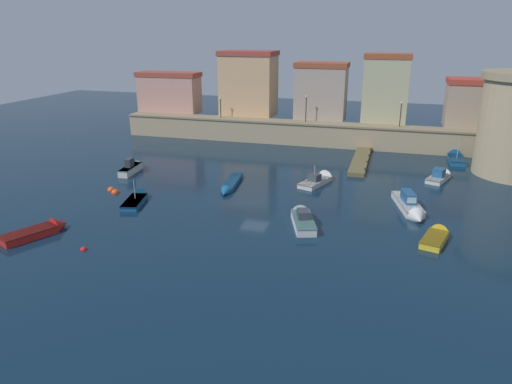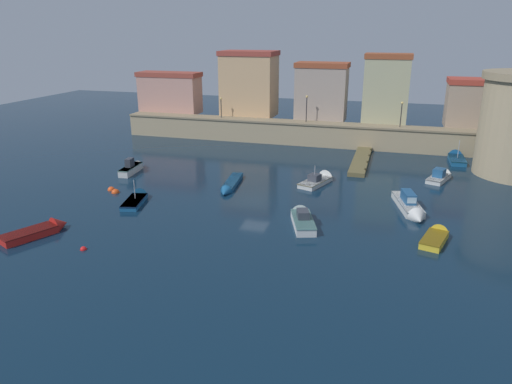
{
  "view_description": "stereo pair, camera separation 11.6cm",
  "coord_description": "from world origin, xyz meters",
  "px_view_note": "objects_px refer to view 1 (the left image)",
  "views": [
    {
      "loc": [
        12.23,
        -41.13,
        15.69
      ],
      "look_at": [
        0.0,
        0.45,
        0.85
      ],
      "focal_mm": 33.38,
      "sensor_mm": 36.0,
      "label": 1
    },
    {
      "loc": [
        12.34,
        -41.1,
        15.69
      ],
      "look_at": [
        0.0,
        0.45,
        0.85
      ],
      "focal_mm": 33.38,
      "sensor_mm": 36.0,
      "label": 2
    }
  ],
  "objects_px": {
    "quay_lamp_2": "(401,110)",
    "moored_boat_4": "(441,175)",
    "moored_boat_7": "(410,207)",
    "moored_boat_9": "(132,167)",
    "moored_boat_3": "(455,158)",
    "moored_boat_5": "(41,230)",
    "moored_boat_6": "(137,198)",
    "quay_lamp_0": "(221,104)",
    "mooring_buoy_1": "(111,190)",
    "moored_boat_8": "(302,218)",
    "moored_boat_0": "(320,179)",
    "quay_lamp_1": "(306,105)",
    "moored_boat_2": "(230,185)",
    "mooring_buoy_2": "(84,250)",
    "moored_boat_1": "(437,236)",
    "mooring_buoy_0": "(115,193)"
  },
  "relations": [
    {
      "from": "moored_boat_1",
      "to": "moored_boat_7",
      "type": "distance_m",
      "value": 6.15
    },
    {
      "from": "quay_lamp_1",
      "to": "mooring_buoy_1",
      "type": "height_order",
      "value": "quay_lamp_1"
    },
    {
      "from": "moored_boat_7",
      "to": "moored_boat_9",
      "type": "relative_size",
      "value": 1.38
    },
    {
      "from": "moored_boat_2",
      "to": "moored_boat_6",
      "type": "distance_m",
      "value": 9.62
    },
    {
      "from": "moored_boat_1",
      "to": "moored_boat_5",
      "type": "bearing_deg",
      "value": 120.17
    },
    {
      "from": "quay_lamp_0",
      "to": "mooring_buoy_1",
      "type": "bearing_deg",
      "value": -95.29
    },
    {
      "from": "moored_boat_2",
      "to": "mooring_buoy_0",
      "type": "relative_size",
      "value": 9.09
    },
    {
      "from": "quay_lamp_2",
      "to": "moored_boat_6",
      "type": "xyz_separation_m",
      "value": [
        -23.87,
        -28.13,
        -5.25
      ]
    },
    {
      "from": "moored_boat_3",
      "to": "moored_boat_0",
      "type": "bearing_deg",
      "value": 131.94
    },
    {
      "from": "quay_lamp_0",
      "to": "moored_boat_1",
      "type": "xyz_separation_m",
      "value": [
        28.98,
        -29.52,
        -4.96
      ]
    },
    {
      "from": "moored_boat_5",
      "to": "moored_boat_4",
      "type": "bearing_deg",
      "value": -27.32
    },
    {
      "from": "mooring_buoy_2",
      "to": "quay_lamp_0",
      "type": "bearing_deg",
      "value": 95.02
    },
    {
      "from": "quay_lamp_1",
      "to": "quay_lamp_2",
      "type": "bearing_deg",
      "value": -0.0
    },
    {
      "from": "quay_lamp_0",
      "to": "moored_boat_4",
      "type": "relative_size",
      "value": 0.56
    },
    {
      "from": "moored_boat_5",
      "to": "moored_boat_6",
      "type": "relative_size",
      "value": 1.04
    },
    {
      "from": "moored_boat_2",
      "to": "moored_boat_4",
      "type": "distance_m",
      "value": 23.4
    },
    {
      "from": "quay_lamp_2",
      "to": "mooring_buoy_2",
      "type": "distance_m",
      "value": 45.21
    },
    {
      "from": "moored_boat_9",
      "to": "mooring_buoy_0",
      "type": "xyz_separation_m",
      "value": [
        2.21,
        -7.22,
        -0.53
      ]
    },
    {
      "from": "moored_boat_3",
      "to": "mooring_buoy_2",
      "type": "relative_size",
      "value": 11.3
    },
    {
      "from": "moored_boat_0",
      "to": "moored_boat_2",
      "type": "bearing_deg",
      "value": 137.11
    },
    {
      "from": "quay_lamp_0",
      "to": "mooring_buoy_0",
      "type": "xyz_separation_m",
      "value": [
        -1.55,
        -26.72,
        -5.26
      ]
    },
    {
      "from": "moored_boat_2",
      "to": "moored_boat_3",
      "type": "relative_size",
      "value": 1.29
    },
    {
      "from": "quay_lamp_0",
      "to": "moored_boat_0",
      "type": "bearing_deg",
      "value": -44.08
    },
    {
      "from": "mooring_buoy_1",
      "to": "mooring_buoy_2",
      "type": "distance_m",
      "value": 14.13
    },
    {
      "from": "mooring_buoy_1",
      "to": "mooring_buoy_2",
      "type": "relative_size",
      "value": 1.49
    },
    {
      "from": "quay_lamp_1",
      "to": "quay_lamp_0",
      "type": "bearing_deg",
      "value": 180.0
    },
    {
      "from": "quay_lamp_2",
      "to": "moored_boat_8",
      "type": "bearing_deg",
      "value": -104.53
    },
    {
      "from": "mooring_buoy_0",
      "to": "moored_boat_2",
      "type": "bearing_deg",
      "value": 24.87
    },
    {
      "from": "mooring_buoy_0",
      "to": "mooring_buoy_1",
      "type": "distance_m",
      "value": 1.06
    },
    {
      "from": "moored_boat_3",
      "to": "mooring_buoy_0",
      "type": "distance_m",
      "value": 41.63
    },
    {
      "from": "moored_boat_9",
      "to": "mooring_buoy_1",
      "type": "relative_size",
      "value": 7.24
    },
    {
      "from": "quay_lamp_0",
      "to": "quay_lamp_1",
      "type": "xyz_separation_m",
      "value": [
        12.82,
        -0.0,
        0.44
      ]
    },
    {
      "from": "moored_boat_8",
      "to": "moored_boat_9",
      "type": "height_order",
      "value": "moored_boat_9"
    },
    {
      "from": "moored_boat_0",
      "to": "mooring_buoy_1",
      "type": "height_order",
      "value": "moored_boat_0"
    },
    {
      "from": "quay_lamp_0",
      "to": "moored_boat_7",
      "type": "bearing_deg",
      "value": -41.18
    },
    {
      "from": "quay_lamp_0",
      "to": "moored_boat_9",
      "type": "xyz_separation_m",
      "value": [
        -3.75,
        -19.5,
        -4.73
      ]
    },
    {
      "from": "moored_boat_3",
      "to": "moored_boat_4",
      "type": "xyz_separation_m",
      "value": [
        -2.39,
        -9.11,
        0.08
      ]
    },
    {
      "from": "quay_lamp_2",
      "to": "mooring_buoy_1",
      "type": "bearing_deg",
      "value": -137.07
    },
    {
      "from": "quay_lamp_0",
      "to": "moored_boat_0",
      "type": "relative_size",
      "value": 0.49
    },
    {
      "from": "quay_lamp_0",
      "to": "moored_boat_8",
      "type": "height_order",
      "value": "quay_lamp_0"
    },
    {
      "from": "quay_lamp_2",
      "to": "moored_boat_4",
      "type": "xyz_separation_m",
      "value": [
        4.76,
        -12.31,
        -5.11
      ]
    },
    {
      "from": "moored_boat_9",
      "to": "moored_boat_1",
      "type": "bearing_deg",
      "value": -112.35
    },
    {
      "from": "moored_boat_0",
      "to": "moored_boat_7",
      "type": "bearing_deg",
      "value": -105.28
    },
    {
      "from": "moored_boat_6",
      "to": "moored_boat_9",
      "type": "xyz_separation_m",
      "value": [
        -5.53,
        8.63,
        0.29
      ]
    },
    {
      "from": "quay_lamp_0",
      "to": "moored_boat_9",
      "type": "bearing_deg",
      "value": -100.9
    },
    {
      "from": "moored_boat_3",
      "to": "moored_boat_8",
      "type": "bearing_deg",
      "value": 149.27
    },
    {
      "from": "quay_lamp_1",
      "to": "mooring_buoy_0",
      "type": "height_order",
      "value": "quay_lamp_1"
    },
    {
      "from": "moored_boat_5",
      "to": "moored_boat_8",
      "type": "bearing_deg",
      "value": -42.45
    },
    {
      "from": "moored_boat_0",
      "to": "moored_boat_5",
      "type": "distance_m",
      "value": 28.03
    },
    {
      "from": "moored_boat_4",
      "to": "moored_boat_5",
      "type": "distance_m",
      "value": 40.73
    }
  ]
}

